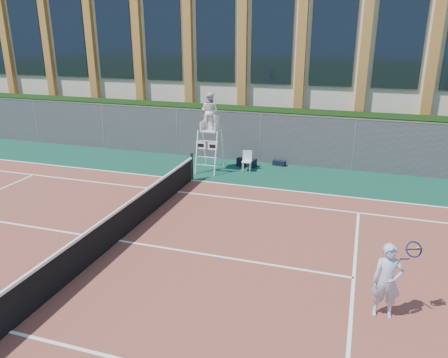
% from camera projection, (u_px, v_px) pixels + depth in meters
% --- Properties ---
extents(ground, '(120.00, 120.00, 0.00)m').
position_uv_depth(ground, '(119.00, 242.00, 12.31)').
color(ground, '#233814').
extents(apron, '(36.00, 20.00, 0.01)m').
position_uv_depth(apron, '(136.00, 227.00, 13.21)').
color(apron, '#0D3D2F').
rests_on(apron, ground).
extents(tennis_court, '(23.77, 10.97, 0.02)m').
position_uv_depth(tennis_court, '(119.00, 241.00, 12.31)').
color(tennis_court, brown).
rests_on(tennis_court, apron).
extents(tennis_net, '(0.10, 11.30, 1.10)m').
position_uv_depth(tennis_net, '(117.00, 224.00, 12.14)').
color(tennis_net, black).
rests_on(tennis_net, ground).
extents(fence, '(40.00, 0.06, 2.20)m').
position_uv_depth(fence, '(218.00, 135.00, 19.88)').
color(fence, '#595E60').
rests_on(fence, ground).
extents(hedge, '(40.00, 1.40, 2.20)m').
position_uv_depth(hedge, '(226.00, 130.00, 20.96)').
color(hedge, black).
rests_on(hedge, ground).
extents(building, '(45.00, 10.60, 8.22)m').
position_uv_depth(building, '(264.00, 55.00, 27.13)').
color(building, beige).
rests_on(building, ground).
extents(umpire_chair, '(0.93, 1.42, 3.32)m').
position_uv_depth(umpire_chair, '(210.00, 114.00, 17.79)').
color(umpire_chair, white).
rests_on(umpire_chair, ground).
extents(plastic_chair, '(0.44, 0.44, 0.84)m').
position_uv_depth(plastic_chair, '(247.00, 159.00, 18.36)').
color(plastic_chair, silver).
rests_on(plastic_chair, apron).
extents(sports_bag_near, '(0.87, 0.43, 0.35)m').
position_uv_depth(sports_bag_near, '(247.00, 162.00, 19.00)').
color(sports_bag_near, black).
rests_on(sports_bag_near, apron).
extents(sports_bag_far, '(0.57, 0.30, 0.22)m').
position_uv_depth(sports_bag_far, '(279.00, 163.00, 19.13)').
color(sports_bag_far, black).
rests_on(sports_bag_far, apron).
extents(tennis_player, '(0.93, 0.65, 1.65)m').
position_uv_depth(tennis_player, '(387.00, 281.00, 8.84)').
color(tennis_player, '#ABB3CD').
rests_on(tennis_player, tennis_court).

